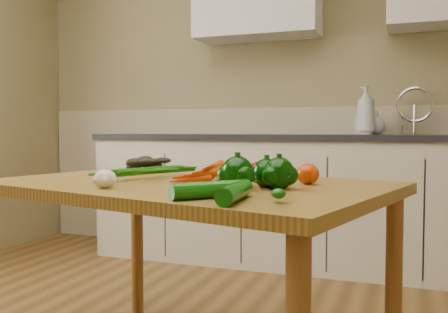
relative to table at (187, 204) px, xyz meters
name	(u,v)px	position (x,y,z in m)	size (l,w,h in m)	color
room	(99,31)	(-0.19, -0.26, 0.59)	(4.04, 5.04, 2.64)	brown
counter_run	(295,198)	(0.02, 1.76, -0.20)	(2.84, 0.64, 1.14)	beige
table	(187,204)	(0.00, 0.00, 0.00)	(1.56, 1.21, 0.74)	#A2762F
soap_bottle_a	(366,110)	(0.48, 1.82, 0.40)	(0.12, 0.13, 0.32)	silver
soap_bottle_b	(363,121)	(0.46, 1.86, 0.33)	(0.08, 0.09, 0.19)	silver
soap_bottle_c	(376,123)	(0.54, 1.93, 0.32)	(0.13, 0.13, 0.16)	silver
carrot_bunch	(186,172)	(-0.02, 0.02, 0.12)	(0.26, 0.20, 0.07)	#C43D04
leafy_greens	(148,160)	(-0.38, 0.40, 0.13)	(0.20, 0.18, 0.10)	black
garlic_bulb	(105,179)	(-0.16, -0.27, 0.11)	(0.07, 0.07, 0.06)	white
pepper_a	(267,173)	(0.32, -0.07, 0.13)	(0.09, 0.09, 0.09)	#042F02
pepper_b	(279,173)	(0.37, -0.11, 0.13)	(0.10, 0.10, 0.10)	#042F02
pepper_c	(237,173)	(0.25, -0.18, 0.13)	(0.10, 0.10, 0.10)	#042F02
tomato_a	(259,171)	(0.23, 0.12, 0.12)	(0.08, 0.08, 0.07)	maroon
tomato_b	(284,172)	(0.32, 0.14, 0.12)	(0.07, 0.07, 0.07)	#BE3404
tomato_c	(308,174)	(0.43, 0.06, 0.12)	(0.08, 0.08, 0.07)	#BE3404
zucchini_a	(235,192)	(0.32, -0.41, 0.11)	(0.05, 0.05, 0.23)	#094E08
zucchini_b	(207,190)	(0.24, -0.39, 0.11)	(0.05, 0.05, 0.21)	#094E08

